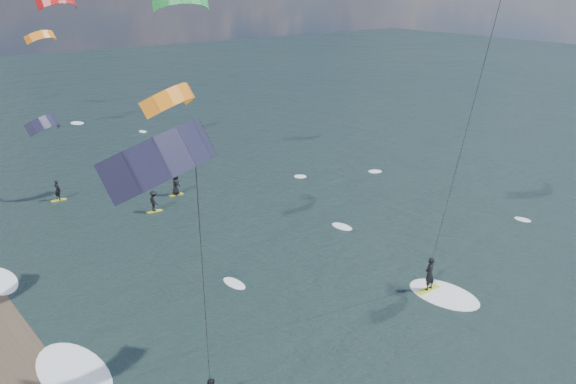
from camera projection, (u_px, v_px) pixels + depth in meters
kitesurfer_near_a at (504, 3)px, 23.71m from camera, size 7.91×8.47×19.17m
kitesurfer_near_b at (207, 267)px, 17.38m from camera, size 6.94×8.81×13.58m
far_kitesurfers at (146, 192)px, 46.86m from camera, size 8.62×7.36×1.72m
bg_kite_field at (17, 22)px, 56.64m from camera, size 14.52×76.15×9.40m
shoreline_surf at (61, 381)px, 26.62m from camera, size 2.40×79.40×0.11m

